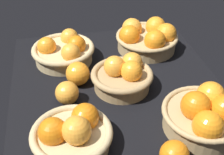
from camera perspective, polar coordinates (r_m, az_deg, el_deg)
market_tray at (r=105.32cm, az=1.07°, el=-2.57°), size 84.00×72.00×3.00cm
basket_far_right at (r=90.28cm, az=17.01°, el=-6.66°), size 23.62×23.62×12.68cm
basket_near_left at (r=117.59cm, az=-8.94°, el=4.98°), size 23.77×23.77×10.51cm
basket_near_right at (r=83.03cm, az=-7.53°, el=-10.41°), size 22.19×22.19×11.39cm
basket_center at (r=102.35cm, az=2.06°, el=0.44°), size 20.94×20.94×11.47cm
basket_far_left at (r=124.60cm, az=6.56°, el=7.42°), size 24.95×24.95×11.53cm
loose_orange_front_gap at (r=79.96cm, az=11.59°, el=-14.01°), size 7.58×7.58×7.58cm
loose_orange_back_gap at (r=97.18cm, az=-8.41°, el=-2.87°), size 7.56×7.56×7.56cm
loose_orange_side_gap at (r=104.60cm, az=-6.43°, el=0.72°), size 8.27×8.27×8.27cm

